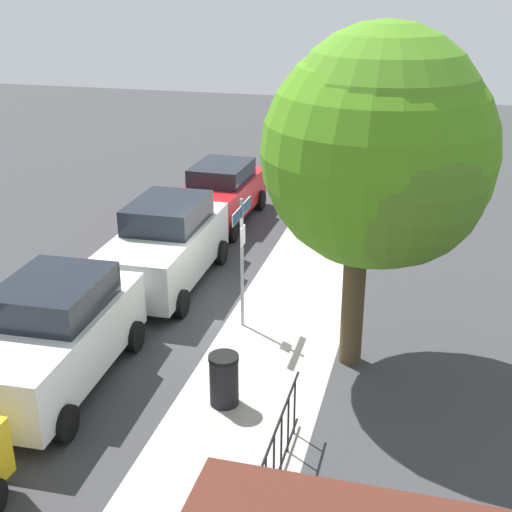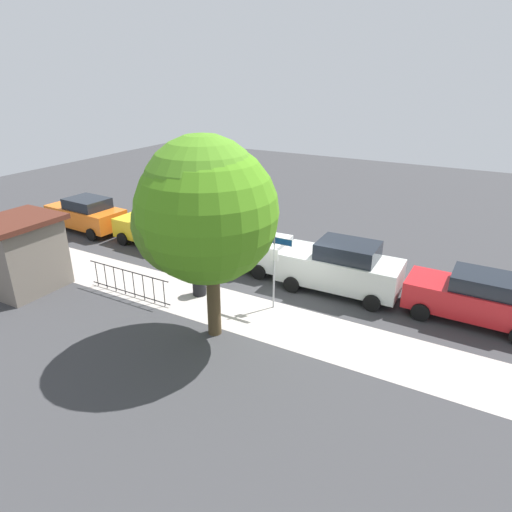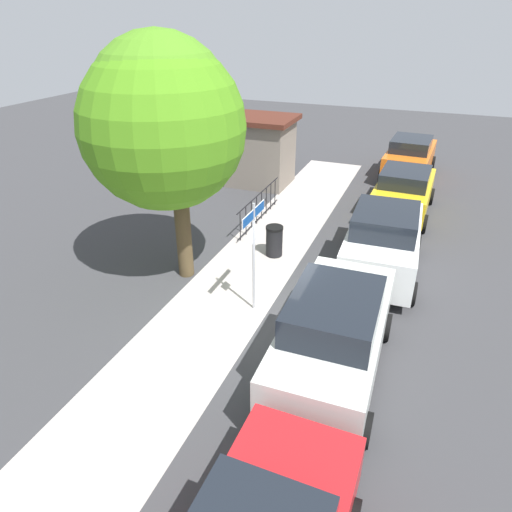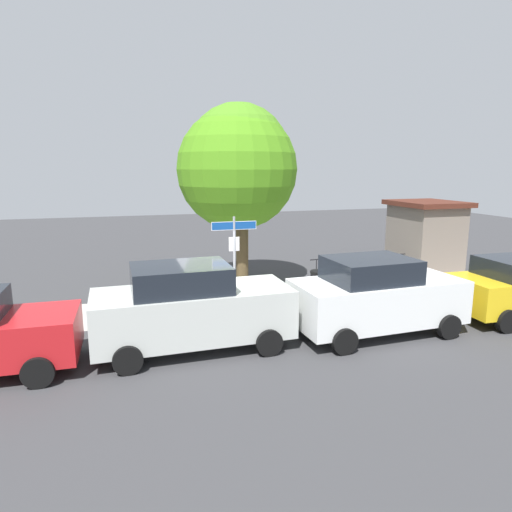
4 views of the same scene
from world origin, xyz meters
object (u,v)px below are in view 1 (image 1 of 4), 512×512
object	(u,v)px
shade_tree	(383,150)
trash_bin	(224,380)
car_red	(220,193)
street_sign	(242,238)
car_white	(53,335)
car_silver	(166,244)

from	to	relation	value
shade_tree	trash_bin	bearing A→B (deg)	-49.16
car_red	trash_bin	xyz separation A→B (m)	(9.45, 3.05, -0.41)
street_sign	car_white	size ratio (longest dim) A/B	0.65
car_silver	street_sign	bearing A→B (deg)	54.38
car_red	car_white	world-z (taller)	car_white
trash_bin	street_sign	bearing A→B (deg)	-170.50
car_red	trash_bin	bearing A→B (deg)	18.82
street_sign	car_silver	world-z (taller)	street_sign
car_red	car_silver	distance (m)	4.80
shade_tree	car_white	bearing A→B (deg)	-68.67
car_white	trash_bin	bearing A→B (deg)	90.60
car_silver	trash_bin	world-z (taller)	car_silver
street_sign	car_silver	bearing A→B (deg)	-124.64
car_white	trash_bin	distance (m)	3.30
trash_bin	shade_tree	bearing A→B (deg)	130.84
street_sign	car_white	xyz separation A→B (m)	(3.13, -2.75, -1.03)
street_sign	car_red	distance (m)	7.05
car_white	trash_bin	xyz separation A→B (m)	(-0.15, 3.25, -0.52)
car_red	car_silver	bearing A→B (deg)	2.47
street_sign	car_red	xyz separation A→B (m)	(-6.47, -2.55, -1.14)
street_sign	car_silver	distance (m)	3.11
car_white	trash_bin	size ratio (longest dim) A/B	4.61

